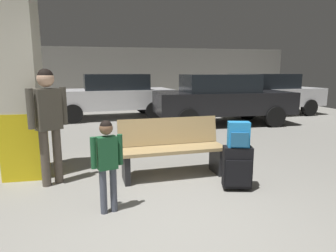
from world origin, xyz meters
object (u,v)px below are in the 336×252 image
object	(u,v)px
suitcase	(237,167)
backpack_bright	(239,135)
child	(107,157)
parked_car_near	(222,98)
adult	(48,115)
structural_pillar	(19,81)
bench	(172,148)
parked_car_far	(113,95)
parked_car_side	(265,93)

from	to	relation	value
suitcase	backpack_bright	world-z (taller)	backpack_bright
child	parked_car_near	world-z (taller)	parked_car_near
child	parked_car_near	xyz separation A→B (m)	(3.41, 5.25, 0.14)
child	adult	bearing A→B (deg)	127.30
structural_pillar	backpack_bright	world-z (taller)	structural_pillar
bench	parked_car_near	world-z (taller)	parked_car_near
bench	child	bearing A→B (deg)	-132.51
bench	suitcase	xyz separation A→B (m)	(0.76, -0.72, -0.12)
child	bench	bearing A→B (deg)	47.49
parked_car_near	parked_car_far	size ratio (longest dim) A/B	0.96
adult	parked_car_far	xyz separation A→B (m)	(0.96, 6.12, -0.21)
backpack_bright	suitcase	bearing A→B (deg)	56.86
bench	adult	xyz separation A→B (m)	(-1.75, -0.01, 0.57)
adult	parked_car_far	bearing A→B (deg)	81.07
suitcase	child	world-z (taller)	child
parked_car_near	parked_car_side	size ratio (longest dim) A/B	0.96
backpack_bright	adult	distance (m)	2.62
structural_pillar	parked_car_far	bearing A→B (deg)	75.91
backpack_bright	adult	world-z (taller)	adult
structural_pillar	parked_car_side	size ratio (longest dim) A/B	0.69
structural_pillar	child	world-z (taller)	structural_pillar
bench	parked_car_side	xyz separation A→B (m)	(4.79, 5.76, 0.36)
parked_car_side	suitcase	bearing A→B (deg)	-121.87
adult	backpack_bright	bearing A→B (deg)	-15.71
parked_car_side	parked_car_near	bearing A→B (deg)	-146.24
structural_pillar	adult	world-z (taller)	structural_pillar
backpack_bright	parked_car_near	size ratio (longest dim) A/B	0.08
structural_pillar	suitcase	world-z (taller)	structural_pillar
parked_car_near	parked_car_side	bearing A→B (deg)	33.76
structural_pillar	backpack_bright	size ratio (longest dim) A/B	8.63
suitcase	adult	world-z (taller)	adult
parked_car_near	parked_car_side	distance (m)	2.81
suitcase	parked_car_near	xyz separation A→B (m)	(1.69, 4.92, 0.48)
structural_pillar	adult	distance (m)	0.79
adult	parked_car_far	world-z (taller)	adult
parked_car_far	parked_car_side	distance (m)	5.59
bench	parked_car_near	distance (m)	4.87
backpack_bright	parked_car_near	world-z (taller)	parked_car_near
suitcase	adult	xyz separation A→B (m)	(-2.51, 0.71, 0.69)
backpack_bright	parked_car_near	distance (m)	5.20
adult	parked_car_side	size ratio (longest dim) A/B	0.38
parked_car_side	adult	bearing A→B (deg)	-138.55
backpack_bright	child	xyz separation A→B (m)	(-1.72, -0.33, -0.11)
backpack_bright	child	world-z (taller)	child
structural_pillar	suitcase	bearing A→B (deg)	-21.56
structural_pillar	bench	xyz separation A→B (m)	(2.21, -0.45, -1.01)
suitcase	child	bearing A→B (deg)	-169.13
bench	parked_car_far	xyz separation A→B (m)	(-0.79, 6.10, 0.36)
parked_car_far	child	bearing A→B (deg)	-91.38
parked_car_side	child	bearing A→B (deg)	-130.17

